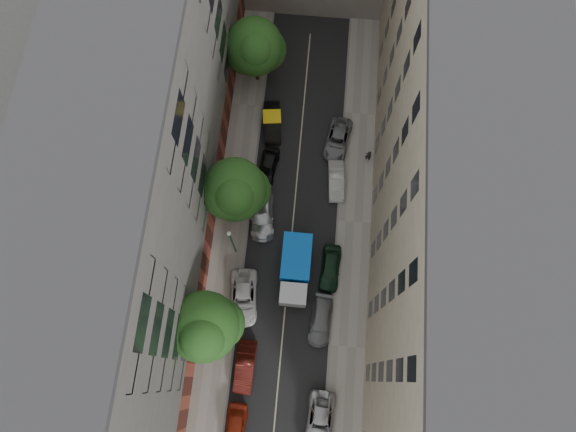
# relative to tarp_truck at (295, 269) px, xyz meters

# --- Properties ---
(ground) EXTENTS (120.00, 120.00, 0.00)m
(ground) POSITION_rel_tarp_truck_xyz_m (-0.60, 5.11, -1.53)
(ground) COLOR #4C4C49
(ground) RESTS_ON ground
(road_surface) EXTENTS (8.00, 44.00, 0.02)m
(road_surface) POSITION_rel_tarp_truck_xyz_m (-0.60, 5.11, -1.52)
(road_surface) COLOR black
(road_surface) RESTS_ON ground
(sidewalk_left) EXTENTS (3.00, 44.00, 0.15)m
(sidewalk_left) POSITION_rel_tarp_truck_xyz_m (-6.10, 5.11, -1.46)
(sidewalk_left) COLOR gray
(sidewalk_left) RESTS_ON ground
(sidewalk_right) EXTENTS (3.00, 44.00, 0.15)m
(sidewalk_right) POSITION_rel_tarp_truck_xyz_m (4.90, 5.11, -1.46)
(sidewalk_right) COLOR gray
(sidewalk_right) RESTS_ON ground
(building_left) EXTENTS (8.00, 44.00, 20.00)m
(building_left) POSITION_rel_tarp_truck_xyz_m (-11.60, 5.11, 8.47)
(building_left) COLOR #53514E
(building_left) RESTS_ON ground
(building_right) EXTENTS (8.00, 44.00, 20.00)m
(building_right) POSITION_rel_tarp_truck_xyz_m (10.40, 5.11, 8.47)
(building_right) COLOR #BDAE93
(building_right) RESTS_ON ground
(tarp_truck) EXTENTS (2.45, 6.01, 2.78)m
(tarp_truck) POSITION_rel_tarp_truck_xyz_m (0.00, 0.00, 0.00)
(tarp_truck) COLOR black
(tarp_truck) RESTS_ON ground
(car_left_0) EXTENTS (1.72, 4.14, 1.40)m
(car_left_0) POSITION_rel_tarp_truck_xyz_m (-3.64, -13.15, -0.83)
(car_left_0) COLOR maroon
(car_left_0) RESTS_ON ground
(car_left_1) EXTENTS (1.59, 4.34, 1.42)m
(car_left_1) POSITION_rel_tarp_truck_xyz_m (-3.40, -8.29, -0.82)
(car_left_1) COLOR #49130E
(car_left_1) RESTS_ON ground
(car_left_2) EXTENTS (2.71, 5.16, 1.39)m
(car_left_2) POSITION_rel_tarp_truck_xyz_m (-4.20, -2.69, -0.84)
(car_left_2) COLOR silver
(car_left_2) RESTS_ON ground
(car_left_3) EXTENTS (2.61, 5.27, 1.47)m
(car_left_3) POSITION_rel_tarp_truck_xyz_m (-3.40, 4.91, -0.80)
(car_left_3) COLOR #BABBBF
(car_left_3) RESTS_ON ground
(car_left_4) EXTENTS (2.15, 4.24, 1.38)m
(car_left_4) POSITION_rel_tarp_truck_xyz_m (-3.40, 9.53, -0.84)
(car_left_4) COLOR black
(car_left_4) RESTS_ON ground
(car_left_5) EXTENTS (2.05, 4.49, 1.43)m
(car_left_5) POSITION_rel_tarp_truck_xyz_m (-3.41, 14.11, -0.82)
(car_left_5) COLOR black
(car_left_5) RESTS_ON ground
(car_right_0) EXTENTS (2.41, 4.85, 1.32)m
(car_right_0) POSITION_rel_tarp_truck_xyz_m (3.00, -11.89, -0.87)
(car_right_0) COLOR #B2B2B7
(car_right_0) RESTS_ON ground
(car_right_1) EXTENTS (2.07, 4.49, 1.27)m
(car_right_1) POSITION_rel_tarp_truck_xyz_m (2.50, -4.02, -0.90)
(car_right_1) COLOR slate
(car_right_1) RESTS_ON ground
(car_right_2) EXTENTS (1.91, 4.30, 1.44)m
(car_right_2) POSITION_rel_tarp_truck_xyz_m (3.00, 0.53, -0.81)
(car_right_2) COLOR black
(car_right_2) RESTS_ON ground
(car_right_3) EXTENTS (1.74, 4.05, 1.30)m
(car_right_3) POSITION_rel_tarp_truck_xyz_m (3.00, 8.71, -0.88)
(car_right_3) COLOR silver
(car_right_3) RESTS_ON ground
(car_right_4) EXTENTS (2.82, 4.88, 1.28)m
(car_right_4) POSITION_rel_tarp_truck_xyz_m (2.88, 12.91, -0.89)
(car_right_4) COLOR slate
(car_right_4) RESTS_ON ground
(tree_near) EXTENTS (5.44, 5.19, 9.58)m
(tree_near) POSITION_rel_tarp_truck_xyz_m (-6.08, -6.00, 5.12)
(tree_near) COLOR #382619
(tree_near) RESTS_ON sidewalk_left
(tree_mid) EXTENTS (5.46, 5.21, 8.56)m
(tree_mid) POSITION_rel_tarp_truck_xyz_m (-5.28, 4.96, 4.28)
(tree_mid) COLOR #382619
(tree_mid) RESTS_ON sidewalk_left
(tree_far) EXTENTS (5.49, 5.24, 7.68)m
(tree_far) POSITION_rel_tarp_truck_xyz_m (-5.31, 19.00, 3.54)
(tree_far) COLOR #382619
(tree_far) RESTS_ON sidewalk_left
(lamp_post) EXTENTS (0.36, 0.36, 6.05)m
(lamp_post) POSITION_rel_tarp_truck_xyz_m (-5.38, 1.39, 2.38)
(lamp_post) COLOR #18562C
(lamp_post) RESTS_ON sidewalk_left
(pedestrian) EXTENTS (0.64, 0.48, 1.59)m
(pedestrian) POSITION_rel_tarp_truck_xyz_m (5.80, 11.37, -0.59)
(pedestrian) COLOR black
(pedestrian) RESTS_ON sidewalk_right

